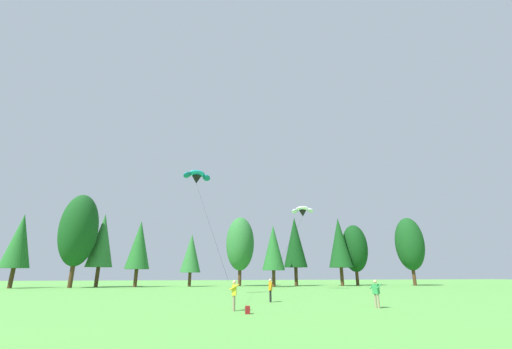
{
  "coord_description": "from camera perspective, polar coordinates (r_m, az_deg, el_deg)",
  "views": [
    {
      "loc": [
        -6.6,
        -1.87,
        2.03
      ],
      "look_at": [
        -1.55,
        23.7,
        10.09
      ],
      "focal_mm": 22.66,
      "sensor_mm": 36.0,
      "label": 1
    }
  ],
  "objects": [
    {
      "name": "treeline_tree_h",
      "position": [
        62.54,
        6.89,
        -11.75
      ],
      "size": [
        4.35,
        4.35,
        12.48
      ],
      "color": "#472D19",
      "rests_on": "ground_plane"
    },
    {
      "name": "treeline_tree_c",
      "position": [
        62.52,
        -25.53,
        -10.41
      ],
      "size": [
        4.28,
        4.28,
        12.18
      ],
      "color": "#472D19",
      "rests_on": "ground_plane"
    },
    {
      "name": "treeline_tree_d",
      "position": [
        59.75,
        -19.92,
        -11.57
      ],
      "size": [
        4.0,
        4.0,
        10.93
      ],
      "color": "#472D19",
      "rests_on": "ground_plane"
    },
    {
      "name": "kite_flyer_far",
      "position": [
        22.98,
        20.42,
        -18.75
      ],
      "size": [
        0.72,
        0.73,
        1.69
      ],
      "color": "gray",
      "rests_on": "ground_plane"
    },
    {
      "name": "parafoil_kite_mid_white",
      "position": [
        47.82,
        8.22,
        -6.36
      ],
      "size": [
        11.36,
        19.98,
        10.4
      ],
      "color": "white"
    },
    {
      "name": "treeline_tree_g",
      "position": [
        57.07,
        3.07,
        -12.75
      ],
      "size": [
        3.86,
        3.86,
        10.25
      ],
      "color": "#472D19",
      "rests_on": "ground_plane"
    },
    {
      "name": "treeline_tree_k",
      "position": [
        69.96,
        25.47,
        -10.97
      ],
      "size": [
        5.2,
        5.2,
        12.6
      ],
      "color": "#472D19",
      "rests_on": "ground_plane"
    },
    {
      "name": "treeline_tree_i",
      "position": [
        63.97,
        14.49,
        -11.53
      ],
      "size": [
        4.32,
        4.32,
        12.36
      ],
      "color": "#472D19",
      "rests_on": "ground_plane"
    },
    {
      "name": "treeline_tree_e",
      "position": [
        59.47,
        -11.38,
        -13.45
      ],
      "size": [
        3.55,
        3.55,
        8.89
      ],
      "color": "#472D19",
      "rests_on": "ground_plane"
    },
    {
      "name": "treeline_tree_f",
      "position": [
        61.03,
        -2.82,
        -12.08
      ],
      "size": [
        5.12,
        5.12,
        12.29
      ],
      "color": "#472D19",
      "rests_on": "ground_plane"
    },
    {
      "name": "treeline_tree_a",
      "position": [
        63.4,
        -36.28,
        -9.38
      ],
      "size": [
        4.08,
        4.08,
        11.26
      ],
      "color": "#472D19",
      "rests_on": "ground_plane"
    },
    {
      "name": "kite_flyer_near",
      "position": [
        20.13,
        -3.88,
        -20.08
      ],
      "size": [
        0.65,
        0.67,
        1.69
      ],
      "color": "gray",
      "rests_on": "ground_plane"
    },
    {
      "name": "treeline_tree_b",
      "position": [
        60.48,
        -28.81,
        -8.56
      ],
      "size": [
        5.78,
        5.78,
        14.73
      ],
      "color": "#472D19",
      "rests_on": "ground_plane"
    },
    {
      "name": "kite_flyer_mid",
      "position": [
        26.26,
        2.55,
        -19.44
      ],
      "size": [
        0.27,
        0.58,
        1.69
      ],
      "color": "black",
      "rests_on": "ground_plane"
    },
    {
      "name": "treeline_tree_j",
      "position": [
        66.43,
        17.01,
        -12.35
      ],
      "size": [
        4.83,
        4.83,
        11.23
      ],
      "color": "#472D19",
      "rests_on": "ground_plane"
    },
    {
      "name": "backpack",
      "position": [
        18.73,
        -1.51,
        -22.78
      ],
      "size": [
        0.26,
        0.34,
        0.4
      ],
      "primitive_type": "cube",
      "rotation": [
        0.0,
        0.0,
        1.5
      ],
      "color": "maroon",
      "rests_on": "ground_plane"
    },
    {
      "name": "parafoil_kite_high_teal",
      "position": [
        36.43,
        -10.41,
        -0.38
      ],
      "size": [
        3.68,
        15.81,
        11.6
      ],
      "color": "teal"
    }
  ]
}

